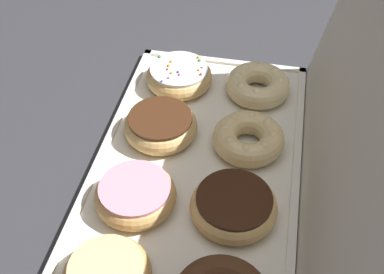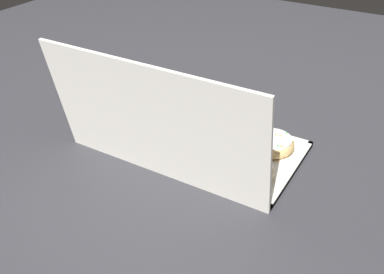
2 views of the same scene
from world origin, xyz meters
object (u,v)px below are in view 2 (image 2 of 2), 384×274
(pink_frosted_donut_2, at_px, (185,117))
(chocolate_frosted_donut_6, at_px, (161,139))
(cruller_donut_5, at_px, (203,154))
(chocolate_frosted_donut_1, at_px, (228,130))
(chocolate_cake_ring_donut_7, at_px, (120,127))
(sprinkle_donut_0, at_px, (272,143))
(cruller_donut_4, at_px, (251,170))
(donut_box, at_px, (194,142))
(glazed_ring_donut_3, at_px, (150,107))

(pink_frosted_donut_2, bearing_deg, chocolate_frosted_donut_6, 92.88)
(pink_frosted_donut_2, xyz_separation_m, cruller_donut_5, (-0.14, 0.14, 0.00))
(chocolate_frosted_donut_1, bearing_deg, chocolate_cake_ring_donut_7, 27.21)
(sprinkle_donut_0, xyz_separation_m, cruller_donut_4, (-0.00, 0.14, 0.00))
(cruller_donut_5, distance_m, chocolate_cake_ring_donut_7, 0.27)
(donut_box, height_order, chocolate_cake_ring_donut_7, chocolate_cake_ring_donut_7)
(donut_box, xyz_separation_m, glazed_ring_donut_3, (0.20, -0.07, 0.02))
(sprinkle_donut_0, relative_size, chocolate_cake_ring_donut_7, 1.00)
(cruller_donut_4, height_order, chocolate_frosted_donut_6, cruller_donut_4)
(pink_frosted_donut_2, bearing_deg, cruller_donut_5, 134.85)
(pink_frosted_donut_2, relative_size, glazed_ring_donut_3, 1.05)
(chocolate_frosted_donut_1, relative_size, chocolate_cake_ring_donut_7, 1.00)
(donut_box, relative_size, chocolate_cake_ring_donut_7, 4.90)
(sprinkle_donut_0, xyz_separation_m, pink_frosted_donut_2, (0.27, -0.00, -0.00))
(chocolate_frosted_donut_6, bearing_deg, cruller_donut_5, 178.00)
(chocolate_frosted_donut_1, xyz_separation_m, glazed_ring_donut_3, (0.27, -0.00, -0.00))
(cruller_donut_4, height_order, cruller_donut_5, same)
(donut_box, relative_size, sprinkle_donut_0, 4.90)
(donut_box, distance_m, cruller_donut_5, 0.10)
(donut_box, bearing_deg, chocolate_cake_ring_donut_7, 19.17)
(donut_box, distance_m, cruller_donut_4, 0.22)
(chocolate_frosted_donut_1, height_order, cruller_donut_4, cruller_donut_4)
(cruller_donut_4, bearing_deg, cruller_donut_5, -0.35)
(chocolate_frosted_donut_1, relative_size, pink_frosted_donut_2, 1.02)
(cruller_donut_5, bearing_deg, chocolate_frosted_donut_6, -2.00)
(cruller_donut_4, xyz_separation_m, chocolate_frosted_donut_6, (0.27, -0.01, -0.00))
(chocolate_frosted_donut_1, xyz_separation_m, cruller_donut_4, (-0.13, 0.14, 0.00))
(chocolate_frosted_donut_6, bearing_deg, sprinkle_donut_0, -153.25)
(glazed_ring_donut_3, bearing_deg, donut_box, 160.15)
(chocolate_frosted_donut_6, bearing_deg, pink_frosted_donut_2, -87.12)
(cruller_donut_5, height_order, chocolate_frosted_donut_6, cruller_donut_5)
(chocolate_frosted_donut_1, height_order, glazed_ring_donut_3, chocolate_frosted_donut_1)
(sprinkle_donut_0, xyz_separation_m, glazed_ring_donut_3, (0.40, -0.00, -0.00))
(chocolate_frosted_donut_1, distance_m, cruller_donut_5, 0.14)
(sprinkle_donut_0, bearing_deg, cruller_donut_4, 90.42)
(pink_frosted_donut_2, xyz_separation_m, cruller_donut_4, (-0.27, 0.14, 0.00))
(cruller_donut_4, relative_size, cruller_donut_5, 1.00)
(chocolate_frosted_donut_1, distance_m, chocolate_frosted_donut_6, 0.19)
(donut_box, relative_size, glazed_ring_donut_3, 5.30)
(pink_frosted_donut_2, height_order, glazed_ring_donut_3, pink_frosted_donut_2)
(donut_box, xyz_separation_m, chocolate_frosted_donut_1, (-0.07, -0.07, 0.02))
(donut_box, distance_m, chocolate_frosted_donut_6, 0.10)
(cruller_donut_5, xyz_separation_m, chocolate_cake_ring_donut_7, (0.27, -0.00, -0.00))
(chocolate_frosted_donut_6, bearing_deg, donut_box, -134.62)
(pink_frosted_donut_2, xyz_separation_m, chocolate_frosted_donut_6, (-0.01, 0.14, 0.00))
(cruller_donut_4, bearing_deg, sprinkle_donut_0, -89.58)
(donut_box, relative_size, chocolate_frosted_donut_1, 4.91)
(cruller_donut_4, bearing_deg, glazed_ring_donut_3, -19.63)
(pink_frosted_donut_2, height_order, chocolate_frosted_donut_6, chocolate_frosted_donut_6)
(cruller_donut_4, height_order, chocolate_cake_ring_donut_7, cruller_donut_4)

